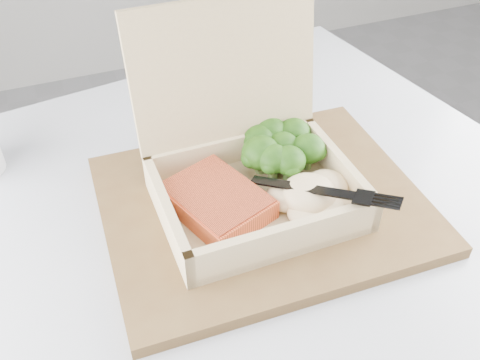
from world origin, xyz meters
name	(u,v)px	position (x,y,z in m)	size (l,w,h in m)	color
cafe_table	(250,324)	(-0.31, 0.25, 0.54)	(0.88, 0.88, 0.72)	black
serving_tray	(262,204)	(-0.29, 0.27, 0.73)	(0.36, 0.29, 0.02)	brown
takeout_container	(246,156)	(-0.30, 0.30, 0.79)	(0.22, 0.20, 0.21)	tan
salmon_fillet	(216,201)	(-0.34, 0.27, 0.76)	(0.08, 0.11, 0.02)	#E5562C
broccoli_pile	(283,151)	(-0.24, 0.31, 0.77)	(0.11, 0.11, 0.04)	#2F6616
mashed_potatoes	(309,194)	(-0.25, 0.24, 0.76)	(0.10, 0.09, 0.03)	beige
plastic_fork	(283,182)	(-0.27, 0.25, 0.78)	(0.13, 0.13, 0.02)	black
receipt	(201,127)	(-0.30, 0.46, 0.72)	(0.08, 0.14, 0.00)	silver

